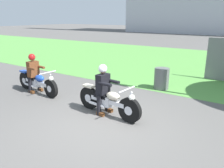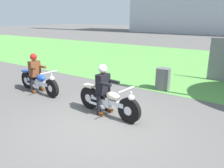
{
  "view_description": "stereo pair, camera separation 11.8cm",
  "coord_description": "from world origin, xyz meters",
  "px_view_note": "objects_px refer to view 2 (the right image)",
  "views": [
    {
      "loc": [
        3.08,
        -4.18,
        2.65
      ],
      "look_at": [
        -0.23,
        0.81,
        0.85
      ],
      "focal_mm": 36.16,
      "sensor_mm": 36.0,
      "label": 1
    },
    {
      "loc": [
        3.17,
        -4.11,
        2.65
      ],
      "look_at": [
        -0.23,
        0.81,
        0.85
      ],
      "focal_mm": 36.16,
      "sensor_mm": 36.0,
      "label": 2
    }
  ],
  "objects_px": {
    "trash_can": "(163,79)",
    "rider_lead": "(103,85)",
    "rider_follow": "(35,70)",
    "motorcycle_lead": "(108,101)",
    "motorcycle_follow": "(39,82)"
  },
  "relations": [
    {
      "from": "rider_lead",
      "to": "rider_follow",
      "type": "relative_size",
      "value": 1.01
    },
    {
      "from": "motorcycle_follow",
      "to": "rider_follow",
      "type": "bearing_deg",
      "value": 179.17
    },
    {
      "from": "motorcycle_follow",
      "to": "trash_can",
      "type": "xyz_separation_m",
      "value": [
        3.54,
        2.89,
        0.01
      ]
    },
    {
      "from": "rider_follow",
      "to": "motorcycle_lead",
      "type": "bearing_deg",
      "value": 2.7
    },
    {
      "from": "rider_lead",
      "to": "motorcycle_lead",
      "type": "bearing_deg",
      "value": -0.79
    },
    {
      "from": "motorcycle_follow",
      "to": "rider_follow",
      "type": "distance_m",
      "value": 0.46
    },
    {
      "from": "rider_lead",
      "to": "trash_can",
      "type": "xyz_separation_m",
      "value": [
        0.5,
        3.05,
        -0.43
      ]
    },
    {
      "from": "motorcycle_lead",
      "to": "trash_can",
      "type": "xyz_separation_m",
      "value": [
        0.33,
        3.07,
        -0.0
      ]
    },
    {
      "from": "rider_follow",
      "to": "motorcycle_follow",
      "type": "bearing_deg",
      "value": -0.83
    },
    {
      "from": "rider_follow",
      "to": "rider_lead",
      "type": "bearing_deg",
      "value": 2.88
    },
    {
      "from": "trash_can",
      "to": "rider_lead",
      "type": "bearing_deg",
      "value": -99.33
    },
    {
      "from": "motorcycle_follow",
      "to": "trash_can",
      "type": "relative_size",
      "value": 2.78
    },
    {
      "from": "rider_follow",
      "to": "trash_can",
      "type": "relative_size",
      "value": 1.74
    },
    {
      "from": "motorcycle_follow",
      "to": "trash_can",
      "type": "bearing_deg",
      "value": 45.37
    },
    {
      "from": "motorcycle_lead",
      "to": "rider_lead",
      "type": "xyz_separation_m",
      "value": [
        -0.17,
        0.02,
        0.42
      ]
    }
  ]
}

